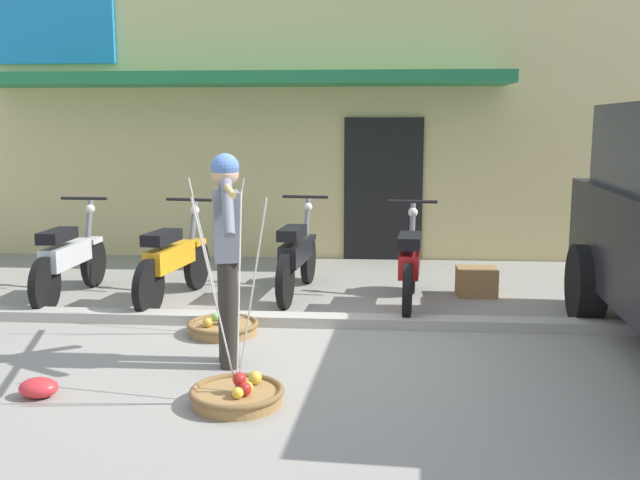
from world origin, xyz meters
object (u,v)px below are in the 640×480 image
motorcycle_third_in_row (297,256)px  fruit_basket_right_side (223,326)px  fruit_vendor (227,245)px  wooden_crate (476,282)px  motorcycle_end_of_row (410,265)px  fruit_basket_left_side (238,394)px  motorcycle_nearest_shop (69,259)px  plastic_litter_bag (39,388)px  motorcycle_second_in_row (173,261)px

motorcycle_third_in_row → fruit_basket_right_side: bearing=-108.4°
fruit_vendor → wooden_crate: 3.52m
motorcycle_third_in_row → motorcycle_end_of_row: same height
fruit_vendor → fruit_basket_left_side: bearing=-74.4°
fruit_basket_right_side → motorcycle_nearest_shop: (-1.95, 1.17, 0.38)m
fruit_basket_left_side → plastic_litter_bag: (-1.43, 0.02, -0.01)m
fruit_basket_left_side → plastic_litter_bag: 1.43m
motorcycle_third_in_row → plastic_litter_bag: (-1.49, -3.19, -0.38)m
motorcycle_second_in_row → plastic_litter_bag: 2.81m
motorcycle_nearest_shop → motorcycle_end_of_row: bearing=-0.5°
motorcycle_end_of_row → plastic_litter_bag: (-2.73, -2.77, -0.38)m
fruit_basket_left_side → motorcycle_end_of_row: fruit_basket_left_side is taller
motorcycle_third_in_row → motorcycle_second_in_row: bearing=-162.3°
motorcycle_nearest_shop → motorcycle_third_in_row: 2.50m
plastic_litter_bag → wooden_crate: size_ratio=0.64×
motorcycle_second_in_row → motorcycle_end_of_row: (2.54, -0.00, 0.00)m
fruit_vendor → plastic_litter_bag: 1.71m
fruit_basket_left_side → motorcycle_second_in_row: size_ratio=0.80×
fruit_vendor → plastic_litter_bag: size_ratio=6.05×
wooden_crate → motorcycle_second_in_row: bearing=-170.3°
fruit_basket_right_side → plastic_litter_bag: fruit_basket_right_side is taller
fruit_basket_left_side → motorcycle_end_of_row: (1.30, 2.79, 0.38)m
motorcycle_end_of_row → plastic_litter_bag: 3.91m
motorcycle_nearest_shop → wooden_crate: motorcycle_nearest_shop is taller
fruit_basket_right_side → plastic_litter_bag: 1.91m
wooden_crate → motorcycle_nearest_shop: bearing=-173.2°
fruit_basket_left_side → wooden_crate: bearing=58.3°
fruit_vendor → wooden_crate: bearing=47.7°
motorcycle_nearest_shop → wooden_crate: (4.49, 0.53, -0.29)m
motorcycle_end_of_row → wooden_crate: size_ratio=4.14×
fruit_vendor → fruit_basket_right_side: (-0.23, 0.83, -0.90)m
motorcycle_nearest_shop → motorcycle_third_in_row: bearing=8.8°
fruit_vendor → plastic_litter_bag: fruit_vendor is taller
fruit_vendor → motorcycle_second_in_row: bearing=117.3°
fruit_vendor → motorcycle_third_in_row: bearing=83.1°
fruit_vendor → motorcycle_nearest_shop: (-2.18, 2.00, -0.52)m
fruit_basket_left_side → plastic_litter_bag: fruit_basket_left_side is taller
motorcycle_third_in_row → plastic_litter_bag: size_ratio=6.50×
fruit_basket_left_side → motorcycle_third_in_row: size_ratio=0.80×
fruit_basket_right_side → motorcycle_nearest_shop: 2.31m
motorcycle_nearest_shop → motorcycle_second_in_row: same height
fruit_vendor → fruit_basket_right_side: fruit_vendor is taller
motorcycle_end_of_row → plastic_litter_bag: bearing=-134.6°
fruit_basket_right_side → motorcycle_second_in_row: fruit_basket_right_side is taller
motorcycle_second_in_row → plastic_litter_bag: size_ratio=6.47×
motorcycle_nearest_shop → wooden_crate: 4.53m
motorcycle_second_in_row → wooden_crate: (3.32, 0.57, -0.29)m
fruit_basket_left_side → wooden_crate: size_ratio=3.30×
fruit_basket_right_side → motorcycle_third_in_row: bearing=71.6°
motorcycle_third_in_row → fruit_vendor: bearing=-96.9°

